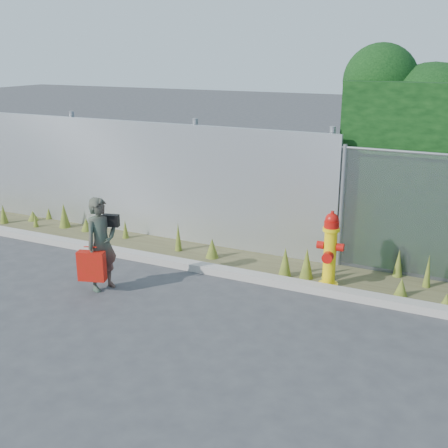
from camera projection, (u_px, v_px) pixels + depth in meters
ground at (198, 329)px, 7.28m from camera, size 80.00×80.00×0.00m
curb at (252, 277)px, 8.81m from camera, size 16.00×0.22×0.12m
weed_strip at (257, 259)px, 9.37m from camera, size 16.00×1.23×0.53m
corrugated_fence at (123, 177)px, 10.88m from camera, size 8.50×0.21×2.30m
fire_hydrant at (330, 251)px, 8.41m from camera, size 0.40×0.36×1.21m
woman at (102, 244)px, 8.32m from camera, size 0.49×0.60×1.42m
red_tote_bag at (92, 266)px, 8.25m from camera, size 0.41×0.15×0.53m
black_shoulder_bag at (111, 220)px, 8.30m from camera, size 0.24×0.10×0.18m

